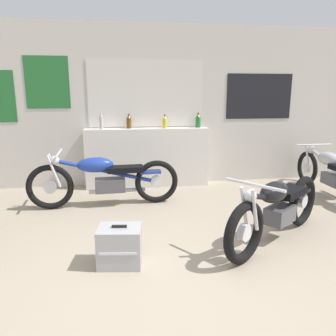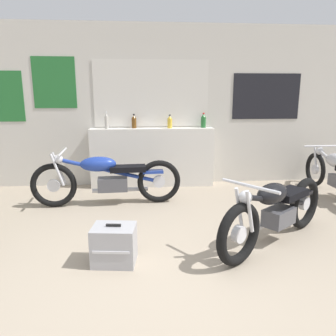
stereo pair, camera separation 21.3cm
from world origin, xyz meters
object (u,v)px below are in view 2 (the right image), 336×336
(bottle_center, at_px, (170,122))
(bottle_right_center, at_px, (203,121))
(bottle_leftmost, at_px, (107,121))
(hard_case_silver, at_px, (114,245))
(bottle_left_center, at_px, (134,122))
(motorcycle_blue, at_px, (108,178))
(motorcycle_black, at_px, (276,210))

(bottle_center, relative_size, bottle_right_center, 0.90)
(bottle_center, height_order, bottle_right_center, bottle_right_center)
(bottle_leftmost, distance_m, hard_case_silver, 2.88)
(bottle_left_center, distance_m, bottle_right_center, 1.22)
(bottle_center, xyz_separation_m, bottle_right_center, (0.60, 0.05, 0.01))
(bottle_leftmost, height_order, motorcycle_blue, bottle_leftmost)
(bottle_right_center, bearing_deg, bottle_left_center, 179.76)
(bottle_left_center, xyz_separation_m, hard_case_silver, (-0.17, -2.78, -0.95))
(motorcycle_blue, relative_size, hard_case_silver, 4.89)
(motorcycle_black, bearing_deg, bottle_leftmost, 130.04)
(hard_case_silver, bearing_deg, motorcycle_black, 9.10)
(bottle_leftmost, bearing_deg, bottle_left_center, 10.15)
(bottle_right_center, height_order, hard_case_silver, bottle_right_center)
(bottle_right_center, xyz_separation_m, hard_case_silver, (-1.39, -2.77, -0.96))
(motorcycle_blue, relative_size, motorcycle_black, 1.35)
(motorcycle_black, distance_m, hard_case_silver, 1.77)
(bottle_right_center, relative_size, hard_case_silver, 0.58)
(bottle_right_center, distance_m, motorcycle_blue, 2.04)
(bottle_leftmost, xyz_separation_m, bottle_center, (1.08, 0.03, -0.03))
(bottle_left_center, distance_m, motorcycle_blue, 1.32)
(bottle_right_center, bearing_deg, bottle_leftmost, -177.36)
(bottle_center, bearing_deg, bottle_right_center, 4.56)
(bottle_left_center, bearing_deg, bottle_center, -4.89)
(hard_case_silver, bearing_deg, bottle_leftmost, 96.30)
(bottle_leftmost, distance_m, bottle_center, 1.09)
(bottle_left_center, height_order, motorcycle_blue, bottle_left_center)
(motorcycle_black, bearing_deg, hard_case_silver, -170.90)
(motorcycle_blue, bearing_deg, bottle_center, 43.74)
(bottle_center, distance_m, hard_case_silver, 2.99)
(bottle_leftmost, height_order, bottle_left_center, bottle_leftmost)
(bottle_leftmost, distance_m, bottle_right_center, 1.69)
(motorcycle_blue, height_order, motorcycle_black, motorcycle_blue)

